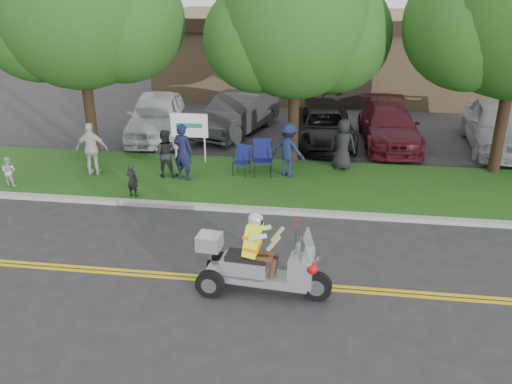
# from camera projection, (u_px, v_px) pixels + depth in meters

# --- Properties ---
(ground) EXTENTS (120.00, 120.00, 0.00)m
(ground) POSITION_uv_depth(u_px,v_px,m) (244.00, 269.00, 11.99)
(ground) COLOR #28282B
(ground) RESTS_ON ground
(centerline_near) EXTENTS (60.00, 0.10, 0.01)m
(centerline_near) POSITION_uv_depth(u_px,v_px,m) (240.00, 283.00, 11.46)
(centerline_near) COLOR gold
(centerline_near) RESTS_ON ground
(centerline_far) EXTENTS (60.00, 0.10, 0.01)m
(centerline_far) POSITION_uv_depth(u_px,v_px,m) (241.00, 279.00, 11.61)
(centerline_far) COLOR gold
(centerline_far) RESTS_ON ground
(curb) EXTENTS (60.00, 0.25, 0.12)m
(curb) POSITION_uv_depth(u_px,v_px,m) (262.00, 210.00, 14.76)
(curb) COLOR #A8A89E
(curb) RESTS_ON ground
(grass_verge) EXTENTS (60.00, 4.00, 0.10)m
(grass_verge) POSITION_uv_depth(u_px,v_px,m) (271.00, 182.00, 16.72)
(grass_verge) COLOR #1F4E14
(grass_verge) RESTS_ON ground
(commercial_building) EXTENTS (18.00, 8.20, 4.00)m
(commercial_building) POSITION_uv_depth(u_px,v_px,m) (339.00, 53.00, 28.30)
(commercial_building) COLOR #9E7F5B
(commercial_building) RESTS_ON ground
(tree_left) EXTENTS (6.62, 5.40, 7.78)m
(tree_left) POSITION_uv_depth(u_px,v_px,m) (80.00, 12.00, 17.38)
(tree_left) COLOR #332114
(tree_left) RESTS_ON ground
(tree_mid) EXTENTS (5.88, 4.80, 7.05)m
(tree_mid) POSITION_uv_depth(u_px,v_px,m) (298.00, 28.00, 16.82)
(tree_mid) COLOR #332114
(tree_mid) RESTS_ON ground
(business_sign) EXTENTS (1.25, 0.06, 1.75)m
(business_sign) POSITION_uv_depth(u_px,v_px,m) (189.00, 128.00, 17.91)
(business_sign) COLOR silver
(business_sign) RESTS_ON ground
(trike_scooter) EXTENTS (2.77, 0.96, 1.81)m
(trike_scooter) POSITION_uv_depth(u_px,v_px,m) (258.00, 265.00, 10.91)
(trike_scooter) COLOR black
(trike_scooter) RESTS_ON ground
(lawn_chair_a) EXTENTS (0.66, 0.68, 1.12)m
(lawn_chair_a) POSITION_uv_depth(u_px,v_px,m) (263.00, 155.00, 16.98)
(lawn_chair_a) COLOR black
(lawn_chair_a) RESTS_ON grass_verge
(lawn_chair_b) EXTENTS (0.59, 0.60, 0.93)m
(lawn_chair_b) POSITION_uv_depth(u_px,v_px,m) (243.00, 158.00, 17.03)
(lawn_chair_b) COLOR black
(lawn_chair_b) RESTS_ON grass_verge
(spectator_adult_left) EXTENTS (0.74, 0.60, 1.76)m
(spectator_adult_left) POSITION_uv_depth(u_px,v_px,m) (183.00, 152.00, 16.46)
(spectator_adult_left) COLOR #131836
(spectator_adult_left) RESTS_ON grass_verge
(spectator_adult_mid) EXTENTS (0.75, 0.60, 1.51)m
(spectator_adult_mid) POSITION_uv_depth(u_px,v_px,m) (165.00, 153.00, 16.74)
(spectator_adult_mid) COLOR black
(spectator_adult_mid) RESTS_ON grass_verge
(spectator_adult_right) EXTENTS (1.02, 0.52, 1.68)m
(spectator_adult_right) POSITION_uv_depth(u_px,v_px,m) (92.00, 149.00, 16.87)
(spectator_adult_right) COLOR beige
(spectator_adult_right) RESTS_ON grass_verge
(spectator_chair_a) EXTENTS (1.27, 1.02, 1.72)m
(spectator_chair_a) POSITION_uv_depth(u_px,v_px,m) (288.00, 150.00, 16.75)
(spectator_chair_a) COLOR #151F3B
(spectator_chair_a) RESTS_ON grass_verge
(spectator_chair_b) EXTENTS (0.90, 0.69, 1.66)m
(spectator_chair_b) POSITION_uv_depth(u_px,v_px,m) (343.00, 144.00, 17.36)
(spectator_chair_b) COLOR black
(spectator_chair_b) RESTS_ON grass_verge
(child_left) EXTENTS (0.40, 0.31, 0.99)m
(child_left) POSITION_uv_depth(u_px,v_px,m) (132.00, 180.00, 15.35)
(child_left) COLOR black
(child_left) RESTS_ON grass_verge
(child_right) EXTENTS (0.47, 0.39, 0.91)m
(child_right) POSITION_uv_depth(u_px,v_px,m) (9.00, 171.00, 16.12)
(child_right) COLOR #BAB9B3
(child_right) RESTS_ON grass_verge
(parked_car_far_left) EXTENTS (2.89, 5.29, 1.71)m
(parked_car_far_left) POSITION_uv_depth(u_px,v_px,m) (156.00, 115.00, 21.01)
(parked_car_far_left) COLOR silver
(parked_car_far_left) RESTS_ON ground
(parked_car_left) EXTENTS (3.05, 5.01, 1.56)m
(parked_car_left) POSITION_uv_depth(u_px,v_px,m) (236.00, 114.00, 21.51)
(parked_car_left) COLOR #2E2E31
(parked_car_left) RESTS_ON ground
(parked_car_mid) EXTENTS (2.61, 4.79, 1.27)m
(parked_car_mid) POSITION_uv_depth(u_px,v_px,m) (324.00, 127.00, 20.25)
(parked_car_mid) COLOR black
(parked_car_mid) RESTS_ON ground
(parked_car_right) EXTENTS (2.27, 5.02, 1.43)m
(parked_car_right) POSITION_uv_depth(u_px,v_px,m) (389.00, 126.00, 20.17)
(parked_car_right) COLOR #471019
(parked_car_right) RESTS_ON ground
(parked_car_far_right) EXTENTS (2.51, 5.41, 1.79)m
(parked_car_far_right) POSITION_uv_depth(u_px,v_px,m) (499.00, 125.00, 19.56)
(parked_car_far_right) COLOR #AAACB1
(parked_car_far_right) RESTS_ON ground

